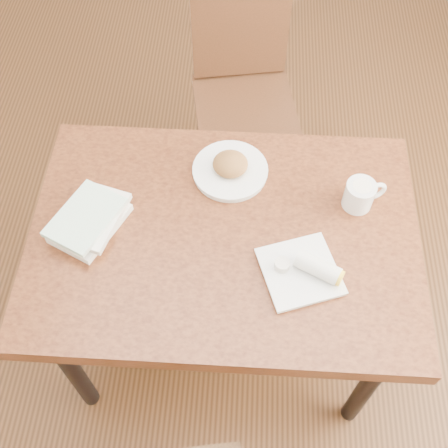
# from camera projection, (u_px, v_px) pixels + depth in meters

# --- Properties ---
(ground) EXTENTS (4.00, 5.00, 0.01)m
(ground) POSITION_uv_depth(u_px,v_px,m) (224.00, 329.00, 2.36)
(ground) COLOR #472814
(ground) RESTS_ON ground
(table) EXTENTS (1.20, 0.84, 0.75)m
(table) POSITION_uv_depth(u_px,v_px,m) (224.00, 247.00, 1.79)
(table) COLOR brown
(table) RESTS_ON ground
(chair_far) EXTENTS (0.49, 0.49, 0.95)m
(chair_far) POSITION_uv_depth(u_px,v_px,m) (243.00, 81.00, 2.38)
(chair_far) COLOR #432213
(chair_far) RESTS_ON ground
(plate_scone) EXTENTS (0.25, 0.25, 0.08)m
(plate_scone) POSITION_uv_depth(u_px,v_px,m) (230.00, 168.00, 1.83)
(plate_scone) COLOR white
(plate_scone) RESTS_ON table
(coffee_mug) EXTENTS (0.14, 0.09, 0.09)m
(coffee_mug) POSITION_uv_depth(u_px,v_px,m) (361.00, 194.00, 1.74)
(coffee_mug) COLOR white
(coffee_mug) RESTS_ON table
(plate_burrito) EXTENTS (0.27, 0.27, 0.07)m
(plate_burrito) POSITION_uv_depth(u_px,v_px,m) (306.00, 270.00, 1.63)
(plate_burrito) COLOR white
(plate_burrito) RESTS_ON table
(book_stack) EXTENTS (0.25, 0.28, 0.06)m
(book_stack) POSITION_uv_depth(u_px,v_px,m) (90.00, 220.00, 1.71)
(book_stack) COLOR white
(book_stack) RESTS_ON table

